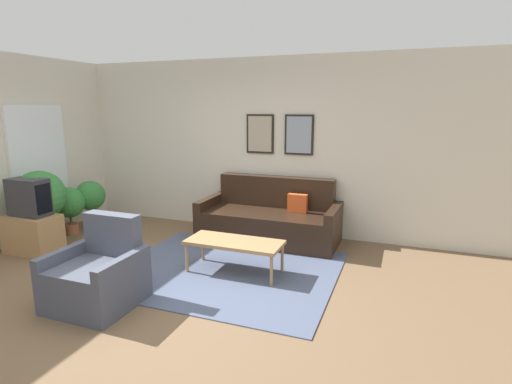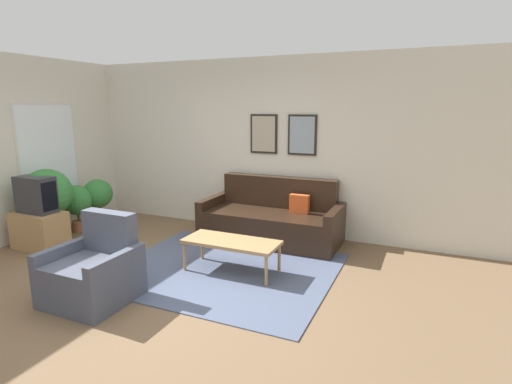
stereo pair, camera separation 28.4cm
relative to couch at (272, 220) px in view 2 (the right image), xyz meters
The scene contains 12 objects.
ground_plane 2.27m from the couch, 104.95° to the right, with size 16.00×16.00×0.00m, color brown.
area_rug 1.33m from the couch, 95.71° to the right, with size 2.63×2.22×0.01m.
wall_back 1.27m from the couch, 141.06° to the left, with size 8.00×0.09×2.70m.
wall_left_window 3.91m from the couch, 155.74° to the right, with size 0.08×8.00×2.70m.
couch is the anchor object (origin of this frame).
coffee_table 1.30m from the couch, 90.34° to the right, with size 1.15×0.49×0.40m.
tv_stand 3.30m from the couch, 150.24° to the right, with size 0.71×0.44×0.52m.
tv 3.33m from the couch, 150.21° to the right, with size 0.54×0.28×0.50m.
armchair 2.68m from the couch, 111.43° to the right, with size 0.80×0.76×0.88m.
potted_plant_tall 3.28m from the couch, 154.45° to the right, with size 0.69×0.69×1.09m.
potted_plant_by_window 2.98m from the couch, behind, with size 0.48×0.48×0.79m.
potted_plant_small 3.13m from the couch, 164.61° to the right, with size 0.47×0.47×0.74m.
Camera 2 is at (2.67, -3.15, 1.95)m, focal length 28.00 mm.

